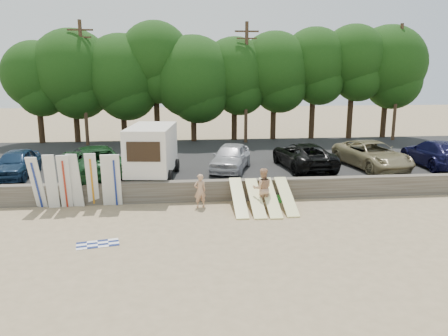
{
  "coord_description": "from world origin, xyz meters",
  "views": [
    {
      "loc": [
        -3.14,
        -17.28,
        6.13
      ],
      "look_at": [
        -1.04,
        3.0,
        1.59
      ],
      "focal_mm": 35.0,
      "sensor_mm": 36.0,
      "label": 1
    }
  ],
  "objects_px": {
    "beachgoer_b": "(262,188)",
    "cooler": "(280,199)",
    "box_trailer": "(152,149)",
    "car_3": "(303,155)",
    "car_1": "(94,161)",
    "car_5": "(436,153)",
    "car_4": "(372,155)",
    "car_2": "(231,157)",
    "car_0": "(16,163)",
    "beachgoer_a": "(200,191)"
  },
  "relations": [
    {
      "from": "box_trailer",
      "to": "beachgoer_b",
      "type": "distance_m",
      "value": 6.44
    },
    {
      "from": "beachgoer_b",
      "to": "car_4",
      "type": "bearing_deg",
      "value": -145.13
    },
    {
      "from": "car_2",
      "to": "cooler",
      "type": "xyz_separation_m",
      "value": [
        1.93,
        -4.04,
        -1.29
      ]
    },
    {
      "from": "car_1",
      "to": "car_5",
      "type": "relative_size",
      "value": 1.12
    },
    {
      "from": "beachgoer_a",
      "to": "car_1",
      "type": "bearing_deg",
      "value": -50.54
    },
    {
      "from": "car_2",
      "to": "car_4",
      "type": "height_order",
      "value": "car_4"
    },
    {
      "from": "car_5",
      "to": "beachgoer_b",
      "type": "distance_m",
      "value": 11.98
    },
    {
      "from": "car_2",
      "to": "beachgoer_b",
      "type": "distance_m",
      "value": 5.03
    },
    {
      "from": "car_4",
      "to": "car_5",
      "type": "distance_m",
      "value": 3.79
    },
    {
      "from": "car_5",
      "to": "car_4",
      "type": "bearing_deg",
      "value": 0.54
    },
    {
      "from": "beachgoer_b",
      "to": "cooler",
      "type": "xyz_separation_m",
      "value": [
        1.06,
        0.89,
        -0.78
      ]
    },
    {
      "from": "box_trailer",
      "to": "car_5",
      "type": "height_order",
      "value": "box_trailer"
    },
    {
      "from": "car_2",
      "to": "beachgoer_a",
      "type": "bearing_deg",
      "value": -95.39
    },
    {
      "from": "car_2",
      "to": "beachgoer_b",
      "type": "bearing_deg",
      "value": -61.88
    },
    {
      "from": "car_2",
      "to": "cooler",
      "type": "distance_m",
      "value": 4.66
    },
    {
      "from": "box_trailer",
      "to": "car_1",
      "type": "height_order",
      "value": "box_trailer"
    },
    {
      "from": "car_3",
      "to": "car_4",
      "type": "distance_m",
      "value": 3.96
    },
    {
      "from": "beachgoer_b",
      "to": "car_2",
      "type": "bearing_deg",
      "value": -78.05
    },
    {
      "from": "car_4",
      "to": "beachgoer_b",
      "type": "bearing_deg",
      "value": -156.34
    },
    {
      "from": "car_2",
      "to": "car_3",
      "type": "xyz_separation_m",
      "value": [
        4.18,
        0.09,
        -0.01
      ]
    },
    {
      "from": "car_4",
      "to": "cooler",
      "type": "bearing_deg",
      "value": -157.67
    },
    {
      "from": "beachgoer_b",
      "to": "car_3",
      "type": "bearing_deg",
      "value": -121.44
    },
    {
      "from": "car_3",
      "to": "car_2",
      "type": "bearing_deg",
      "value": -3.54
    },
    {
      "from": "car_0",
      "to": "car_3",
      "type": "relative_size",
      "value": 0.8
    },
    {
      "from": "car_4",
      "to": "cooler",
      "type": "xyz_separation_m",
      "value": [
        -6.2,
        -3.81,
        -1.3
      ]
    },
    {
      "from": "car_4",
      "to": "car_0",
      "type": "bearing_deg",
      "value": 171.33
    },
    {
      "from": "car_0",
      "to": "beachgoer_a",
      "type": "distance_m",
      "value": 10.25
    },
    {
      "from": "car_5",
      "to": "beachgoer_a",
      "type": "distance_m",
      "value": 14.48
    },
    {
      "from": "car_4",
      "to": "car_5",
      "type": "xyz_separation_m",
      "value": [
        3.79,
        -0.09,
        0.02
      ]
    },
    {
      "from": "car_5",
      "to": "car_3",
      "type": "bearing_deg",
      "value": -1.12
    },
    {
      "from": "car_1",
      "to": "car_4",
      "type": "height_order",
      "value": "car_1"
    },
    {
      "from": "car_1",
      "to": "box_trailer",
      "type": "bearing_deg",
      "value": 149.39
    },
    {
      "from": "car_0",
      "to": "box_trailer",
      "type": "bearing_deg",
      "value": -7.88
    },
    {
      "from": "car_3",
      "to": "beachgoer_b",
      "type": "distance_m",
      "value": 6.03
    },
    {
      "from": "car_3",
      "to": "car_5",
      "type": "relative_size",
      "value": 0.99
    },
    {
      "from": "beachgoer_a",
      "to": "car_3",
      "type": "bearing_deg",
      "value": -159.03
    },
    {
      "from": "car_3",
      "to": "cooler",
      "type": "xyz_separation_m",
      "value": [
        -2.25,
        -4.13,
        -1.27
      ]
    },
    {
      "from": "box_trailer",
      "to": "car_2",
      "type": "xyz_separation_m",
      "value": [
        4.26,
        1.25,
        -0.76
      ]
    },
    {
      "from": "car_0",
      "to": "car_3",
      "type": "height_order",
      "value": "car_3"
    },
    {
      "from": "car_0",
      "to": "beachgoer_a",
      "type": "relative_size",
      "value": 2.69
    },
    {
      "from": "box_trailer",
      "to": "car_3",
      "type": "distance_m",
      "value": 8.58
    },
    {
      "from": "box_trailer",
      "to": "car_5",
      "type": "bearing_deg",
      "value": 10.29
    },
    {
      "from": "car_0",
      "to": "car_1",
      "type": "distance_m",
      "value": 4.05
    },
    {
      "from": "car_0",
      "to": "car_2",
      "type": "bearing_deg",
      "value": 0.94
    },
    {
      "from": "car_5",
      "to": "car_0",
      "type": "bearing_deg",
      "value": 2.21
    },
    {
      "from": "car_4",
      "to": "beachgoer_b",
      "type": "relative_size",
      "value": 2.9
    },
    {
      "from": "car_3",
      "to": "beachgoer_b",
      "type": "bearing_deg",
      "value": 51.79
    },
    {
      "from": "car_1",
      "to": "cooler",
      "type": "bearing_deg",
      "value": 139.29
    },
    {
      "from": "car_0",
      "to": "cooler",
      "type": "relative_size",
      "value": 11.1
    },
    {
      "from": "car_5",
      "to": "car_1",
      "type": "bearing_deg",
      "value": 3.2
    }
  ]
}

